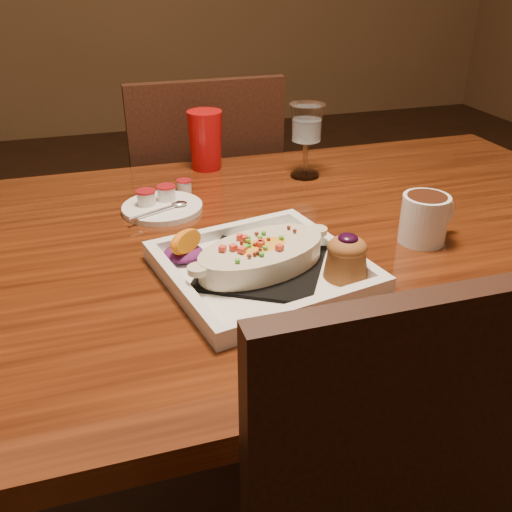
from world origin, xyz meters
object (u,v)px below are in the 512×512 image
object	(u,v)px
chair_far	(203,220)
plate	(268,261)
saucer	(161,205)
coffee_mug	(425,217)
red_tumbler	(206,140)
table	(271,281)
goblet	(307,127)

from	to	relation	value
chair_far	plate	bearing A→B (deg)	86.07
chair_far	saucer	size ratio (longest dim) A/B	5.86
coffee_mug	plate	bearing A→B (deg)	172.00
chair_far	plate	size ratio (longest dim) A/B	2.72
coffee_mug	red_tumbler	bearing A→B (deg)	104.45
saucer	red_tumbler	distance (m)	0.27
table	red_tumbler	bearing A→B (deg)	94.67
coffee_mug	red_tumbler	distance (m)	0.57
chair_far	red_tumbler	distance (m)	0.39
plate	red_tumbler	bearing A→B (deg)	76.71
table	goblet	size ratio (longest dim) A/B	9.14
coffee_mug	saucer	distance (m)	0.50
plate	red_tumbler	size ratio (longest dim) A/B	2.53
goblet	red_tumbler	world-z (taller)	goblet
plate	table	bearing A→B (deg)	58.16
coffee_mug	red_tumbler	world-z (taller)	red_tumbler
coffee_mug	red_tumbler	xyz separation A→B (m)	(-0.28, 0.49, 0.02)
table	saucer	bearing A→B (deg)	135.45
table	coffee_mug	world-z (taller)	coffee_mug
coffee_mug	saucer	size ratio (longest dim) A/B	0.72
saucer	chair_far	bearing A→B (deg)	69.14
saucer	red_tumbler	bearing A→B (deg)	56.83
saucer	coffee_mug	bearing A→B (deg)	-32.78
table	red_tumbler	size ratio (longest dim) A/B	11.09
chair_far	red_tumbler	world-z (taller)	chair_far
saucer	red_tumbler	size ratio (longest dim) A/B	1.17
coffee_mug	goblet	bearing A→B (deg)	86.60
plate	red_tumbler	distance (m)	0.53
table	goblet	distance (m)	0.38
goblet	saucer	bearing A→B (deg)	-164.15
goblet	plate	bearing A→B (deg)	-118.64
plate	saucer	bearing A→B (deg)	100.37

